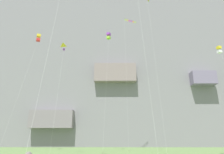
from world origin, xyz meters
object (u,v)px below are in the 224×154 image
kite_box_near_cliff (38,38)px  kite_box_upper_right (219,50)px  kite_banner_far_right (130,30)px  kite_delta_mid_center (66,51)px  kite_box_low_center (109,36)px

kite_box_near_cliff → kite_box_upper_right: kite_box_near_cliff is taller
kite_box_near_cliff → kite_box_upper_right: size_ratio=1.53×
kite_banner_far_right → kite_box_upper_right: size_ratio=2.02×
kite_banner_far_right → kite_box_upper_right: 26.70m
kite_delta_mid_center → kite_box_near_cliff: (-8.43, 6.09, 6.20)m
kite_banner_far_right → kite_box_upper_right: (12.87, -18.11, -14.80)m
kite_box_near_cliff → kite_banner_far_right: 23.90m
kite_box_near_cliff → kite_banner_far_right: size_ratio=0.76×
kite_delta_mid_center → kite_box_upper_right: 27.27m
kite_delta_mid_center → kite_box_near_cliff: kite_box_near_cliff is taller
kite_box_low_center → kite_banner_far_right: size_ratio=0.77×
kite_delta_mid_center → kite_banner_far_right: bearing=42.8°
kite_box_near_cliff → kite_banner_far_right: bearing=16.6°
kite_delta_mid_center → kite_box_low_center: 12.40m
kite_box_low_center → kite_box_upper_right: (18.53, -11.91, -9.38)m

